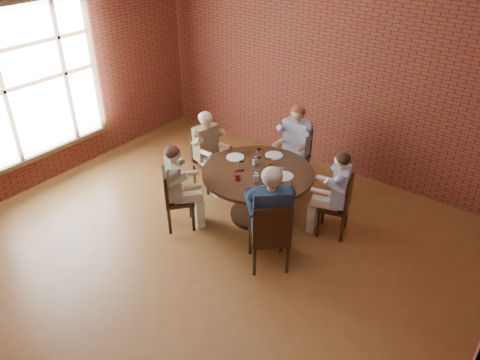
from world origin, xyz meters
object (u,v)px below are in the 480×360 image
Objects in this scene: chair_a at (340,204)px; chair_e at (270,234)px; dining_table at (258,185)px; diner_e at (270,218)px; diner_c at (208,151)px; diner_b at (294,146)px; diner_a at (335,194)px; chair_b at (296,153)px; diner_d at (178,188)px; chair_c at (206,158)px; smartphone at (264,193)px; chair_d at (173,197)px.

chair_e reaches higher than chair_a.
dining_table is 1.10× the size of diner_e.
dining_table is 1.75× the size of chair_a.
diner_b is at bearing -36.93° from diner_c.
diner_e is at bearing -33.86° from diner_a.
diner_d is at bearing -111.71° from chair_b.
dining_table is 1.05m from diner_e.
chair_a is 1.17m from diner_e.
diner_d is (0.35, -1.04, -0.01)m from diner_c.
diner_b is 1.03× the size of diner_c.
chair_e is (-0.34, -1.15, 0.04)m from chair_a.
chair_c is (-2.19, -0.09, -0.13)m from diner_a.
chair_c reaches higher than chair_a.
smartphone is at bearing -77.10° from diner_b.
chair_e is (1.85, -1.02, -0.11)m from diner_c.
chair_e is at bearing -70.49° from diner_b.
chair_b is 0.94× the size of chair_e.
chair_e is at bearing -136.57° from chair_d.
chair_b is at bearing -36.80° from chair_c.
diner_e reaches higher than chair_e.
diner_a is (-0.07, -0.02, 0.13)m from chair_a.
chair_e is 6.62× the size of smartphone.
chair_a is 0.70× the size of diner_c.
diner_c is 1.14m from chair_d.
chair_e reaches higher than dining_table.
smartphone is (1.12, 0.42, 0.13)m from diner_d.
chair_e is (1.50, 0.01, -0.10)m from diner_d.
chair_a is 0.96× the size of chair_b.
chair_b is at bearing 94.38° from dining_table.
diner_e reaches higher than diner_b.
smartphone is at bearing -89.70° from chair_e.
chair_b is 0.65× the size of diner_e.
chair_c is 2.19m from chair_e.
diner_a is 1.44m from chair_b.
dining_table is 1.72× the size of chair_c.
smartphone is at bearing -60.19° from chair_a.
diner_c reaches higher than chair_a.
chair_a is 0.68× the size of diner_b.
smartphone is (0.48, -1.61, 0.25)m from chair_b.
chair_c is at bearing -103.44° from chair_a.
chair_b is 6.23× the size of smartphone.
diner_b is at bearing -67.32° from diner_d.
chair_a is at bearing -76.71° from chair_c.
diner_c reaches higher than diner_a.
diner_b is 2.13m from chair_d.
dining_table is 1.69× the size of chair_b.
dining_table is at bearing -90.00° from chair_a.
chair_b is 2.13m from diner_d.
diner_d is 0.89× the size of diner_e.
chair_a is at bearing -37.69° from diner_b.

